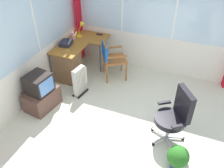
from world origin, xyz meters
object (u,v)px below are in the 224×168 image
object	(u,v)px
wooden_armchair	(110,56)
office_chair	(176,114)
tv_on_stand	(41,93)
space_heater	(80,80)
tv_remote	(99,34)
potted_plant	(178,157)
desk	(69,63)
spray_bottle	(73,35)
desk_lamp	(82,27)
paper_tray	(66,43)

from	to	relation	value
wooden_armchair	office_chair	size ratio (longest dim) A/B	0.88
wooden_armchair	tv_on_stand	bearing A→B (deg)	150.33
wooden_armchair	space_heater	bearing A→B (deg)	156.46
tv_remote	potted_plant	bearing A→B (deg)	-138.07
desk	space_heater	world-z (taller)	desk
office_chair	tv_on_stand	size ratio (longest dim) A/B	1.33
spray_bottle	space_heater	world-z (taller)	spray_bottle
tv_remote	space_heater	world-z (taller)	tv_remote
desk_lamp	wooden_armchair	bearing A→B (deg)	-113.90
desk_lamp	wooden_armchair	size ratio (longest dim) A/B	0.40
potted_plant	tv_on_stand	bearing A→B (deg)	81.63
wooden_armchair	potted_plant	distance (m)	2.62
wooden_armchair	desk_lamp	bearing A→B (deg)	66.10
tv_remote	spray_bottle	size ratio (longest dim) A/B	0.69
desk_lamp	paper_tray	distance (m)	0.61
office_chair	space_heater	bearing A→B (deg)	75.26
wooden_armchair	paper_tray	bearing A→B (deg)	101.95
desk	desk_lamp	bearing A→B (deg)	1.94
tv_remote	paper_tray	distance (m)	0.89
tv_remote	spray_bottle	xyz separation A→B (m)	(-0.44, 0.47, 0.09)
tv_remote	paper_tray	size ratio (longest dim) A/B	0.50
tv_remote	potted_plant	size ratio (longest dim) A/B	0.37
desk	potted_plant	distance (m)	3.03
desk	tv_on_stand	bearing A→B (deg)	179.90
desk	desk_lamp	distance (m)	0.95
desk_lamp	space_heater	distance (m)	1.41
tv_remote	tv_on_stand	world-z (taller)	tv_remote
wooden_armchair	office_chair	xyz separation A→B (m)	(-1.30, -1.67, -0.01)
spray_bottle	desk	bearing A→B (deg)	-164.65
paper_tray	office_chair	xyz separation A→B (m)	(-1.10, -2.62, -0.24)
space_heater	potted_plant	world-z (taller)	space_heater
spray_bottle	tv_on_stand	world-z (taller)	spray_bottle
desk	potted_plant	world-z (taller)	desk
desk	spray_bottle	xyz separation A→B (m)	(0.51, 0.14, 0.44)
office_chair	potted_plant	world-z (taller)	office_chair
desk	tv_remote	xyz separation A→B (m)	(0.94, -0.33, 0.35)
desk	tv_on_stand	size ratio (longest dim) A/B	1.86
paper_tray	tv_on_stand	xyz separation A→B (m)	(-1.24, -0.13, -0.46)
potted_plant	space_heater	bearing A→B (deg)	64.08
desk	office_chair	bearing A→B (deg)	-110.15
desk	paper_tray	xyz separation A→B (m)	(0.19, 0.13, 0.38)
space_heater	potted_plant	distance (m)	2.42
space_heater	spray_bottle	bearing A→B (deg)	34.88
desk	wooden_armchair	distance (m)	0.92
desk	paper_tray	distance (m)	0.45
tv_on_stand	space_heater	xyz separation A→B (m)	(0.67, -0.48, -0.01)
spray_bottle	space_heater	bearing A→B (deg)	-145.12
potted_plant	desk_lamp	bearing A→B (deg)	50.62
desk_lamp	space_heater	xyz separation A→B (m)	(-1.15, -0.51, -0.65)
office_chair	tv_remote	bearing A→B (deg)	49.34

